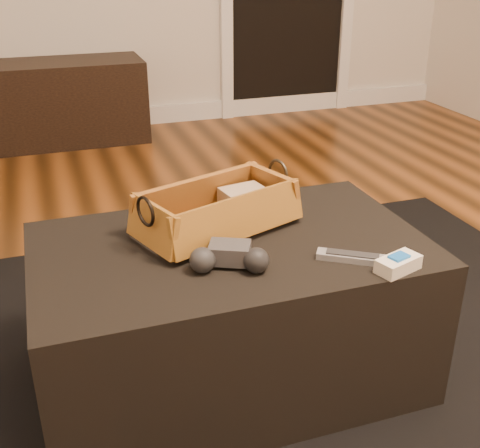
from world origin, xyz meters
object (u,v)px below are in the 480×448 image
object	(u,v)px
ottoman	(231,312)
game_controller	(229,257)
silver_remote	(352,257)
wicker_basket	(217,212)
cream_gadget	(398,264)
tv_remote	(214,224)
media_cabinet	(40,104)

from	to	relation	value
ottoman	game_controller	world-z (taller)	game_controller
game_controller	silver_remote	bearing A→B (deg)	-11.09
wicker_basket	game_controller	distance (m)	0.22
game_controller	cream_gadget	distance (m)	0.39
tv_remote	silver_remote	size ratio (longest dim) A/B	1.38
ottoman	game_controller	bearing A→B (deg)	-108.56
tv_remote	cream_gadget	size ratio (longest dim) A/B	1.89
tv_remote	cream_gadget	bearing A→B (deg)	-69.14
game_controller	cream_gadget	size ratio (longest dim) A/B	1.63
media_cabinet	tv_remote	world-z (taller)	media_cabinet
ottoman	cream_gadget	bearing A→B (deg)	-38.62
wicker_basket	cream_gadget	world-z (taller)	wicker_basket
tv_remote	game_controller	distance (m)	0.19
ottoman	game_controller	size ratio (longest dim) A/B	5.10
silver_remote	game_controller	bearing A→B (deg)	168.91
media_cabinet	wicker_basket	distance (m)	2.45
tv_remote	game_controller	xyz separation A→B (m)	(-0.02, -0.19, 0.00)
tv_remote	silver_remote	world-z (taller)	tv_remote
ottoman	silver_remote	distance (m)	0.38
silver_remote	tv_remote	bearing A→B (deg)	137.61
tv_remote	silver_remote	distance (m)	0.37
silver_remote	cream_gadget	world-z (taller)	cream_gadget
cream_gadget	tv_remote	bearing A→B (deg)	136.87
tv_remote	wicker_basket	distance (m)	0.04
ottoman	wicker_basket	xyz separation A→B (m)	(-0.01, 0.09, 0.26)
game_controller	tv_remote	bearing A→B (deg)	83.85
wicker_basket	cream_gadget	xyz separation A→B (m)	(0.33, -0.35, -0.03)
wicker_basket	silver_remote	xyz separation A→B (m)	(0.26, -0.27, -0.04)
silver_remote	cream_gadget	bearing A→B (deg)	-45.61
tv_remote	wicker_basket	bearing A→B (deg)	30.87
game_controller	silver_remote	distance (m)	0.30
ottoman	game_controller	xyz separation A→B (m)	(-0.04, -0.13, 0.24)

